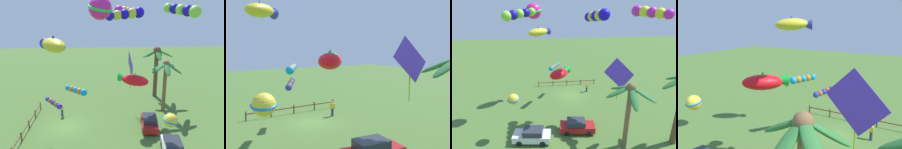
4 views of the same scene
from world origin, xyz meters
The scene contains 17 objects.
ground_plane centered at (0.00, 0.00, 0.00)m, with size 120.00×120.00×0.00m, color #476B2D.
palm_tree_0 centered at (-8.79, 12.68, 5.71)m, with size 4.39×4.79×7.93m.
palm_tree_1 centered at (-3.47, 12.44, 5.28)m, with size 4.25×4.42×6.99m.
rail_fence centered at (-0.03, -4.29, 0.59)m, with size 10.37×0.12×0.95m.
parked_car_0 centered at (0.87, 9.51, 0.75)m, with size 4.10×2.22×1.51m.
parked_car_1 centered at (5.86, 10.48, 0.75)m, with size 4.11×2.25×1.51m.
spectator_0 centered at (-2.92, -0.98, 0.81)m, with size 0.47×0.40×1.59m.
kite_diamond_0 centered at (-4.26, 7.98, 6.23)m, with size 3.66×0.69×5.06m.
kite_tube_1 centered at (2.77, 1.64, 5.48)m, with size 1.69×2.24×0.77m.
kite_fish_2 centered at (4.60, 0.06, 10.20)m, with size 3.60×3.06×1.46m.
kite_tube_3 centered at (-7.07, 7.83, 12.99)m, with size 3.01×3.96×1.40m.
kite_tube_4 centered at (1.85, -0.81, 3.80)m, with size 1.51×1.89×0.98m.
kite_tube_5 centered at (6.43, 10.05, 12.92)m, with size 2.84×2.06×1.10m.
kite_ball_6 centered at (5.20, 4.00, 13.07)m, with size 2.79×2.79×1.80m.
kite_fish_7 centered at (2.52, 7.19, 6.38)m, with size 3.01×3.28×1.35m.
kite_ball_8 centered at (7.62, 9.40, 4.57)m, with size 1.63×1.63×1.13m.
kite_tube_9 centered at (-1.55, 6.95, 12.63)m, with size 1.80×4.41×1.49m.
Camera 1 is at (22.23, 3.78, 12.64)m, focal length 33.84 mm.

